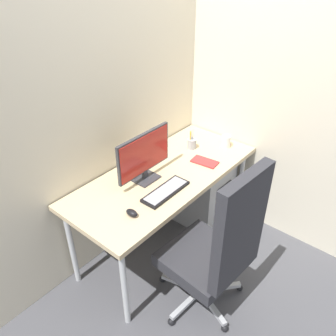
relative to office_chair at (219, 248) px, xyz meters
name	(u,v)px	position (x,y,z in m)	size (l,w,h in m)	color
ground_plane	(165,244)	(0.25, 0.66, -0.59)	(8.00, 8.00, 0.00)	#4C4C51
wall_back	(125,80)	(0.25, 1.04, 0.81)	(3.20, 0.04, 2.80)	beige
wall_side_right	(256,69)	(1.08, 0.43, 0.81)	(0.04, 2.29, 2.80)	beige
desk	(165,180)	(0.25, 0.66, 0.10)	(1.60, 0.69, 0.75)	#D1B78C
office_chair	(219,248)	(0.00, 0.00, 0.00)	(0.63, 0.64, 1.22)	black
filing_cabinet	(198,186)	(0.75, 0.69, -0.26)	(0.43, 0.56, 0.67)	#9EA0A5
monitor	(144,155)	(0.10, 0.73, 0.36)	(0.50, 0.15, 0.37)	#333338
keyboard	(166,191)	(0.07, 0.50, 0.17)	(0.39, 0.14, 0.02)	black
mouse	(132,213)	(-0.26, 0.51, 0.18)	(0.05, 0.09, 0.04)	black
pen_holder	(192,143)	(0.69, 0.74, 0.20)	(0.08, 0.08, 0.18)	#9EA0A5
notebook	(205,162)	(0.57, 0.52, 0.16)	(0.11, 0.21, 0.01)	#B23333
coffee_mug	(226,141)	(0.89, 0.53, 0.21)	(0.11, 0.07, 0.11)	white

